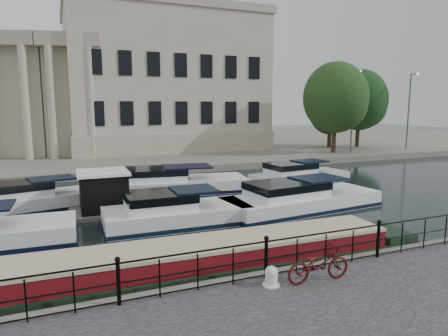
# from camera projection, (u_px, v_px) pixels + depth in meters

# --- Properties ---
(ground_plane) EXTENTS (160.00, 160.00, 0.00)m
(ground_plane) POSITION_uv_depth(u_px,v_px,m) (233.00, 266.00, 13.28)
(ground_plane) COLOR black
(ground_plane) RESTS_ON ground
(far_bank) EXTENTS (120.00, 42.00, 0.55)m
(far_bank) POSITION_uv_depth(u_px,v_px,m) (104.00, 146.00, 48.81)
(far_bank) COLOR #6B665B
(far_bank) RESTS_ON ground_plane
(railing) EXTENTS (24.14, 0.14, 1.22)m
(railing) POSITION_uv_depth(u_px,v_px,m) (266.00, 255.00, 11.04)
(railing) COLOR black
(railing) RESTS_ON near_quay
(civic_building) EXTENTS (53.55, 31.84, 16.85)m
(civic_building) POSITION_uv_depth(u_px,v_px,m) (96.00, 89.00, 43.46)
(civic_building) COLOR #ADA38C
(civic_building) RESTS_ON far_bank
(lamp_posts) EXTENTS (8.24, 1.55, 8.07)m
(lamp_posts) POSITION_uv_depth(u_px,v_px,m) (382.00, 110.00, 41.25)
(lamp_posts) COLOR #59595B
(lamp_posts) RESTS_ON far_bank
(bicycle) EXTENTS (1.90, 0.74, 0.99)m
(bicycle) POSITION_uv_depth(u_px,v_px,m) (318.00, 264.00, 10.83)
(bicycle) COLOR #450C0D
(bicycle) RESTS_ON near_quay
(mooring_bollard) EXTENTS (0.48, 0.48, 0.54)m
(mooring_bollard) POSITION_uv_depth(u_px,v_px,m) (271.00, 276.00, 10.62)
(mooring_bollard) COLOR silver
(mooring_bollard) RESTS_ON near_quay
(narrowboat) EXTENTS (15.49, 2.51, 1.56)m
(narrowboat) POSITION_uv_depth(u_px,v_px,m) (204.00, 268.00, 12.23)
(narrowboat) COLOR black
(narrowboat) RESTS_ON ground_plane
(harbour_hut) EXTENTS (3.36, 2.82, 2.20)m
(harbour_hut) POSITION_uv_depth(u_px,v_px,m) (104.00, 194.00, 19.70)
(harbour_hut) COLOR #6B665B
(harbour_hut) RESTS_ON ground_plane
(cabin_cruisers) EXTENTS (27.53, 10.75, 1.99)m
(cabin_cruisers) POSITION_uv_depth(u_px,v_px,m) (164.00, 201.00, 20.67)
(cabin_cruisers) COLOR white
(cabin_cruisers) RESTS_ON ground_plane
(trees) EXTENTS (12.24, 10.04, 9.03)m
(trees) POSITION_uv_depth(u_px,v_px,m) (346.00, 103.00, 42.58)
(trees) COLOR black
(trees) RESTS_ON far_bank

